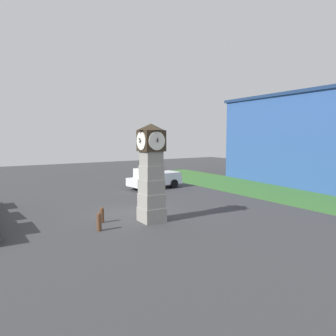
# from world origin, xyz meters

# --- Properties ---
(ground_plane) EXTENTS (74.22, 74.22, 0.00)m
(ground_plane) POSITION_xyz_m (0.00, 0.00, 0.00)
(ground_plane) COLOR #38383A
(clock_tower) EXTENTS (1.52, 1.53, 5.42)m
(clock_tower) POSITION_xyz_m (2.28, 0.09, 2.72)
(clock_tower) COLOR gray
(clock_tower) RESTS_ON ground_plane
(bollard_near_tower) EXTENTS (0.22, 0.22, 0.86)m
(bollard_near_tower) POSITION_xyz_m (1.07, -2.35, 0.44)
(bollard_near_tower) COLOR brown
(bollard_near_tower) RESTS_ON ground_plane
(bollard_mid_row) EXTENTS (0.24, 0.24, 0.95)m
(bollard_mid_row) POSITION_xyz_m (2.47, -3.04, 0.48)
(bollard_mid_row) COLOR brown
(bollard_mid_row) RESTS_ON ground_plane
(pickup_truck) EXTENTS (2.47, 5.06, 1.85)m
(pickup_truck) POSITION_xyz_m (-7.35, 5.80, 0.93)
(pickup_truck) COLOR silver
(pickup_truck) RESTS_ON ground_plane
(warehouse_blue_far) EXTENTS (21.07, 12.62, 8.69)m
(warehouse_blue_far) POSITION_xyz_m (-0.20, 21.43, 4.35)
(warehouse_blue_far) COLOR #2D5193
(warehouse_blue_far) RESTS_ON ground_plane
(grass_verge_far) EXTENTS (44.53, 7.17, 0.04)m
(grass_verge_far) POSITION_xyz_m (3.33, 13.61, 0.02)
(grass_verge_far) COLOR #386B2D
(grass_verge_far) RESTS_ON ground_plane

